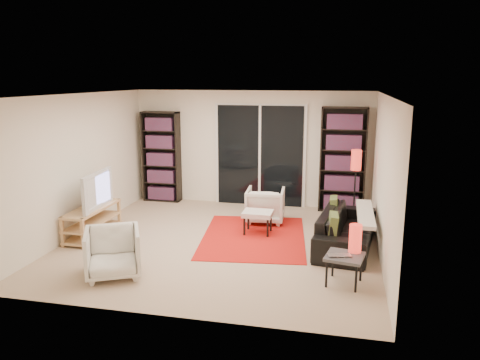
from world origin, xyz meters
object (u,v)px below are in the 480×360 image
Objects in this scene: sofa at (347,229)px; armchair_back at (265,205)px; armchair_front at (113,253)px; tv_stand at (93,221)px; floor_lamp at (356,168)px; bookshelf_right at (343,160)px; ottoman at (258,215)px; bookshelf_left at (161,157)px; side_table at (345,259)px.

sofa is 1.80m from armchair_back.
tv_stand is at bearing 101.19° from armchair_front.
floor_lamp reaches higher than tv_stand.
sofa is (0.11, -2.06, -0.76)m from bookshelf_right.
armchair_front is at bearing -127.35° from bookshelf_right.
floor_lamp reaches higher than armchair_front.
ottoman is (-1.51, 0.29, 0.05)m from sofa.
armchair_back is 1.80m from floor_lamp.
bookshelf_right is at bearing 51.69° from ottoman.
floor_lamp is at bearing 31.22° from ottoman.
armchair_front is (0.85, -3.93, -0.64)m from bookshelf_left.
floor_lamp is at bearing 21.30° from tv_stand.
side_table is at bearing -88.74° from bookshelf_right.
armchair_back is 0.96× the size of armchair_front.
tv_stand is (-0.28, -2.48, -0.71)m from bookshelf_left.
armchair_back is at bearing 63.50° from sofa.
bookshelf_left is at bearing 144.32° from ottoman.
tv_stand reaches higher than ottoman.
bookshelf_right is 1.89m from armchair_back.
floor_lamp is (0.24, -0.78, 0.00)m from bookshelf_right.
sofa is (3.96, -2.06, -0.68)m from bookshelf_left.
armchair_front is 0.53× the size of floor_lamp.
side_table is (3.08, 0.41, 0.02)m from armchair_front.
armchair_back reaches higher than ottoman.
armchair_back is at bearing 33.78° from armchair_front.
bookshelf_left is 3.09m from ottoman.
ottoman is at bearing -35.68° from bookshelf_left.
armchair_back is at bearing 27.27° from tv_stand.
floor_lamp is at bearing -72.97° from bookshelf_right.
bookshelf_right reaches higher than armchair_front.
tv_stand is 4.34m from side_table.
tv_stand is at bearing 102.90° from sofa.
bookshelf_left is 0.97× the size of sofa.
bookshelf_right is 3.59m from side_table.
side_table is (3.93, -3.52, -0.62)m from bookshelf_left.
bookshelf_left is 1.41× the size of floor_lamp.
bookshelf_left reaches higher than sofa.
armchair_back is at bearing -170.01° from floor_lamp.
bookshelf_right is 1.60× the size of tv_stand.
side_table is (4.21, -1.04, 0.09)m from tv_stand.
ottoman is at bearing 26.66° from armchair_front.
bookshelf_right is at bearing 91.26° from side_table.
floor_lamp reaches higher than sofa.
bookshelf_right is at bearing 30.96° from tv_stand.
floor_lamp is (3.24, 3.16, 0.72)m from armchair_front.
bookshelf_right is 3.82× the size of side_table.
bookshelf_right is 4.88m from tv_stand.
sofa is 2.73× the size of armchair_front.
floor_lamp reaches higher than side_table.
armchair_front is (-1.62, -2.87, 0.01)m from armchair_back.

